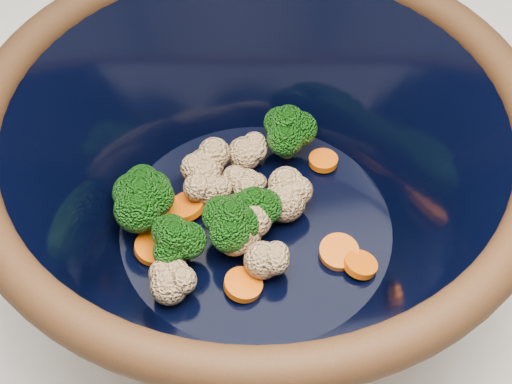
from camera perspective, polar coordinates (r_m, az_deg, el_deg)
The scene contains 3 objects.
counter at distance 1.05m, azimuth 0.38°, elevation -13.93°, with size 1.20×1.20×0.90m, color beige.
mixing_bowl at distance 0.53m, azimuth 0.00°, elevation 1.15°, with size 0.43×0.43×0.17m.
vegetable_pile at distance 0.56m, azimuth -2.86°, elevation -0.58°, with size 0.19×0.17×0.06m.
Camera 1 is at (-0.09, -0.44, 1.40)m, focal length 50.00 mm.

